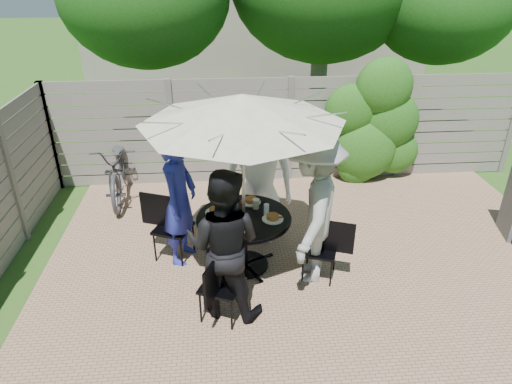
{
  "coord_description": "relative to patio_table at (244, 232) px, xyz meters",
  "views": [
    {
      "loc": [
        -1.19,
        -4.39,
        3.54
      ],
      "look_at": [
        -0.78,
        0.63,
        0.97
      ],
      "focal_mm": 32.0,
      "sensor_mm": 36.0,
      "label": 1
    }
  ],
  "objects": [
    {
      "name": "bicycle",
      "position": [
        -1.91,
        2.17,
        -0.02
      ],
      "size": [
        0.82,
        1.95,
        1.0
      ],
      "primitive_type": "imported",
      "rotation": [
        0.0,
        0.0,
        0.08
      ],
      "color": "#333338",
      "rests_on": "ground"
    },
    {
      "name": "syrup_jug",
      "position": [
        -0.04,
        0.07,
        0.31
      ],
      "size": [
        0.09,
        0.09,
        0.16
      ],
      "primitive_type": "cylinder",
      "color": "#59280C",
      "rests_on": "patio_table"
    },
    {
      "name": "plate_back",
      "position": [
        0.11,
        0.34,
        0.25
      ],
      "size": [
        0.26,
        0.26,
        0.06
      ],
      "color": "white",
      "rests_on": "patio_table"
    },
    {
      "name": "chair_right",
      "position": [
        0.92,
        -0.3,
        -0.28
      ],
      "size": [
        0.63,
        0.51,
        0.82
      ],
      "rotation": [
        0.0,
        0.0,
        2.78
      ],
      "color": "black",
      "rests_on": "ground"
    },
    {
      "name": "glass_right",
      "position": [
        0.28,
        0.02,
        0.3
      ],
      "size": [
        0.07,
        0.07,
        0.14
      ],
      "primitive_type": "cylinder",
      "color": "silver",
      "rests_on": "patio_table"
    },
    {
      "name": "chair_front",
      "position": [
        -0.3,
        -0.92,
        -0.26
      ],
      "size": [
        0.55,
        0.66,
        0.86
      ],
      "rotation": [
        0.0,
        0.0,
        1.15
      ],
      "color": "black",
      "rests_on": "ground"
    },
    {
      "name": "coffee_cup",
      "position": [
        0.16,
        0.18,
        0.29
      ],
      "size": [
        0.08,
        0.08,
        0.12
      ],
      "primitive_type": "cylinder",
      "color": "#C6B293",
      "rests_on": "patio_table"
    },
    {
      "name": "person_right",
      "position": [
        0.79,
        -0.26,
        0.43
      ],
      "size": [
        1.06,
        1.4,
        1.92
      ],
      "primitive_type": "imported",
      "rotation": [
        0.0,
        0.0,
        4.4
      ],
      "color": "#999A96",
      "rests_on": "ground"
    },
    {
      "name": "umbrella",
      "position": [
        0.0,
        0.0,
        1.57
      ],
      "size": [
        2.94,
        2.94,
        2.26
      ],
      "rotation": [
        0.0,
        0.0,
        -0.31
      ],
      "color": "silver",
      "rests_on": "ground"
    },
    {
      "name": "person_back",
      "position": [
        0.26,
        0.79,
        0.44
      ],
      "size": [
        1.09,
        0.88,
        1.93
      ],
      "primitive_type": "imported",
      "rotation": [
        0.0,
        0.0,
        5.97
      ],
      "color": "white",
      "rests_on": "ground"
    },
    {
      "name": "plate_front",
      "position": [
        -0.11,
        -0.34,
        0.25
      ],
      "size": [
        0.26,
        0.26,
        0.06
      ],
      "color": "white",
      "rests_on": "patio_table"
    },
    {
      "name": "chair_back",
      "position": [
        0.3,
        0.92,
        -0.25
      ],
      "size": [
        0.56,
        0.69,
        0.9
      ],
      "rotation": [
        0.0,
        0.0,
        4.35
      ],
      "color": "black",
      "rests_on": "ground"
    },
    {
      "name": "chair_left",
      "position": [
        -0.92,
        0.3,
        -0.25
      ],
      "size": [
        0.69,
        0.57,
        0.9
      ],
      "rotation": [
        0.0,
        0.0,
        5.9
      ],
      "color": "black",
      "rests_on": "ground"
    },
    {
      "name": "person_front",
      "position": [
        -0.26,
        -0.79,
        0.34
      ],
      "size": [
        1.0,
        0.88,
        1.73
      ],
      "primitive_type": "imported",
      "rotation": [
        0.0,
        0.0,
        2.83
      ],
      "color": "black",
      "rests_on": "ground"
    },
    {
      "name": "person_left",
      "position": [
        -0.79,
        0.26,
        0.33
      ],
      "size": [
        0.58,
        0.72,
        1.71
      ],
      "primitive_type": "imported",
      "rotation": [
        0.0,
        0.0,
        7.54
      ],
      "color": "#262EA6",
      "rests_on": "ground"
    },
    {
      "name": "plate_right",
      "position": [
        0.34,
        -0.11,
        0.25
      ],
      "size": [
        0.26,
        0.26,
        0.06
      ],
      "color": "white",
      "rests_on": "patio_table"
    },
    {
      "name": "glass_front",
      "position": [
        0.02,
        -0.28,
        0.3
      ],
      "size": [
        0.07,
        0.07,
        0.14
      ],
      "primitive_type": "cylinder",
      "color": "silver",
      "rests_on": "patio_table"
    },
    {
      "name": "patio_table",
      "position": [
        0.0,
        0.0,
        0.0
      ],
      "size": [
        1.44,
        1.44,
        0.75
      ],
      "rotation": [
        0.0,
        0.0,
        -0.31
      ],
      "color": "black",
      "rests_on": "ground"
    },
    {
      "name": "glass_left",
      "position": [
        -0.28,
        -0.02,
        0.3
      ],
      "size": [
        0.07,
        0.07,
        0.14
      ],
      "primitive_type": "cylinder",
      "color": "silver",
      "rests_on": "patio_table"
    },
    {
      "name": "plate_left",
      "position": [
        -0.34,
        0.11,
        0.25
      ],
      "size": [
        0.26,
        0.26,
        0.06
      ],
      "color": "white",
      "rests_on": "patio_table"
    }
  ]
}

